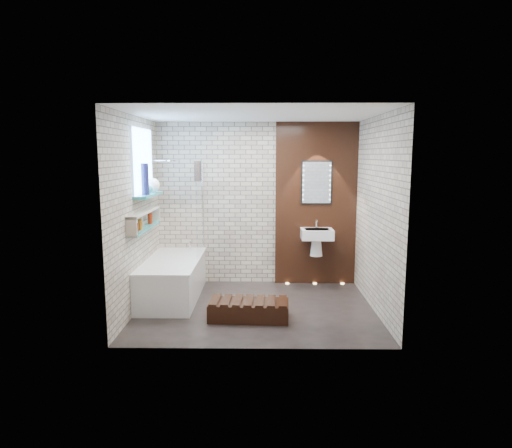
{
  "coord_description": "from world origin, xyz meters",
  "views": [
    {
      "loc": [
        0.08,
        -5.93,
        2.09
      ],
      "look_at": [
        0.0,
        0.15,
        1.15
      ],
      "focal_mm": 31.57,
      "sensor_mm": 36.0,
      "label": 1
    }
  ],
  "objects_px": {
    "bathtub": "(173,279)",
    "led_mirror": "(317,183)",
    "walnut_step": "(249,310)",
    "bath_screen": "(200,208)",
    "washbasin": "(317,238)"
  },
  "relations": [
    {
      "from": "bath_screen",
      "to": "washbasin",
      "type": "bearing_deg",
      "value": 5.78
    },
    {
      "from": "bath_screen",
      "to": "walnut_step",
      "type": "xyz_separation_m",
      "value": [
        0.79,
        -1.29,
        -1.17
      ]
    },
    {
      "from": "washbasin",
      "to": "led_mirror",
      "type": "relative_size",
      "value": 0.83
    },
    {
      "from": "led_mirror",
      "to": "walnut_step",
      "type": "distance_m",
      "value": 2.47
    },
    {
      "from": "led_mirror",
      "to": "walnut_step",
      "type": "xyz_separation_m",
      "value": [
        -1.03,
        -1.63,
        -1.54
      ]
    },
    {
      "from": "washbasin",
      "to": "walnut_step",
      "type": "distance_m",
      "value": 1.92
    },
    {
      "from": "walnut_step",
      "to": "led_mirror",
      "type": "bearing_deg",
      "value": 57.63
    },
    {
      "from": "bathtub",
      "to": "bath_screen",
      "type": "relative_size",
      "value": 1.24
    },
    {
      "from": "bathtub",
      "to": "led_mirror",
      "type": "xyz_separation_m",
      "value": [
        2.17,
        0.78,
        1.36
      ]
    },
    {
      "from": "bath_screen",
      "to": "washbasin",
      "type": "height_order",
      "value": "bath_screen"
    },
    {
      "from": "washbasin",
      "to": "walnut_step",
      "type": "xyz_separation_m",
      "value": [
        -1.03,
        -1.47,
        -0.68
      ]
    },
    {
      "from": "bath_screen",
      "to": "led_mirror",
      "type": "height_order",
      "value": "led_mirror"
    },
    {
      "from": "walnut_step",
      "to": "bathtub",
      "type": "bearing_deg",
      "value": 143.31
    },
    {
      "from": "bathtub",
      "to": "bath_screen",
      "type": "bearing_deg",
      "value": 51.1
    },
    {
      "from": "washbasin",
      "to": "walnut_step",
      "type": "height_order",
      "value": "washbasin"
    }
  ]
}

